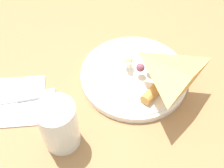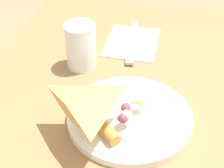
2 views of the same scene
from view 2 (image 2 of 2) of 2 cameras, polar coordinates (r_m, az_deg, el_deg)
The scene contains 5 objects.
dining_table at distance 0.81m, azimuth 7.02°, elevation -9.58°, with size 0.95×0.84×0.74m.
plate_pizza at distance 0.68m, azimuth 2.72°, elevation -5.24°, with size 0.25×0.25×0.05m.
milk_glass at distance 0.81m, azimuth -5.21°, elevation 6.03°, with size 0.07×0.07×0.11m.
napkin_folded at distance 0.92m, azimuth 3.37°, elevation 6.88°, with size 0.17×0.13×0.00m.
butter_knife at distance 0.91m, azimuth 3.33°, elevation 6.75°, with size 0.22×0.04×0.01m.
Camera 2 is at (-0.55, -0.02, 1.22)m, focal length 55.00 mm.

